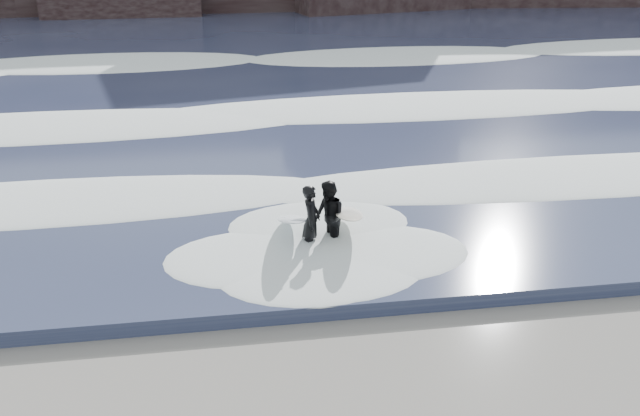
{
  "coord_description": "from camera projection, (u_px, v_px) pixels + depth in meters",
  "views": [
    {
      "loc": [
        -2.75,
        -7.44,
        6.54
      ],
      "look_at": [
        -0.69,
        5.71,
        1.0
      ],
      "focal_mm": 40.0,
      "sensor_mm": 36.0,
      "label": 1
    }
  ],
  "objects": [
    {
      "name": "sea",
      "position": [
        263.0,
        48.0,
        36.08
      ],
      "size": [
        90.0,
        52.0,
        0.3
      ],
      "primitive_type": "cube",
      "color": "#2D3553",
      "rests_on": "ground"
    },
    {
      "name": "foam_near",
      "position": [
        327.0,
        178.0,
        17.75
      ],
      "size": [
        60.0,
        3.2,
        0.2
      ],
      "primitive_type": "ellipsoid",
      "color": "white",
      "rests_on": "sea"
    },
    {
      "name": "foam_mid",
      "position": [
        293.0,
        107.0,
        24.12
      ],
      "size": [
        60.0,
        4.0,
        0.24
      ],
      "primitive_type": "ellipsoid",
      "color": "white",
      "rests_on": "sea"
    },
    {
      "name": "foam_far",
      "position": [
        270.0,
        57.0,
        32.32
      ],
      "size": [
        60.0,
        4.8,
        0.3
      ],
      "primitive_type": "ellipsoid",
      "color": "white",
      "rests_on": "sea"
    },
    {
      "name": "surfer_left",
      "position": [
        305.0,
        220.0,
        14.45
      ],
      "size": [
        0.97,
        2.03,
        1.5
      ],
      "color": "black",
      "rests_on": "ground"
    },
    {
      "name": "surfer_right",
      "position": [
        332.0,
        217.0,
        14.56
      ],
      "size": [
        1.19,
        2.12,
        1.53
      ],
      "color": "black",
      "rests_on": "ground"
    }
  ]
}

